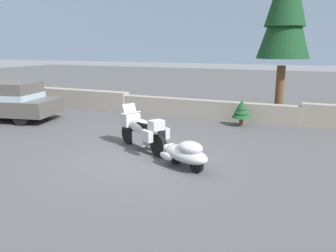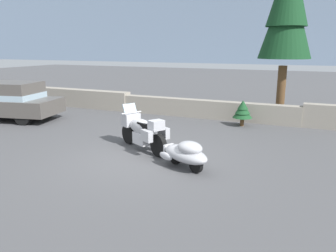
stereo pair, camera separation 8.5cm
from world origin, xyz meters
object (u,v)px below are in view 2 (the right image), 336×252
(touring_motorcycle, at_px, (142,130))
(car_shaped_trailer, at_px, (185,153))
(suv_at_left_edge, at_px, (5,100))
(pine_tree_tall, at_px, (288,0))

(touring_motorcycle, distance_m, car_shaped_trailer, 2.04)
(touring_motorcycle, bearing_deg, suv_at_left_edge, 169.20)
(touring_motorcycle, height_order, pine_tree_tall, pine_tree_tall)
(touring_motorcycle, xyz_separation_m, suv_at_left_edge, (-7.52, 1.44, 0.22))
(touring_motorcycle, distance_m, suv_at_left_edge, 7.66)
(touring_motorcycle, relative_size, suv_at_left_edge, 0.41)
(car_shaped_trailer, distance_m, suv_at_left_edge, 9.62)
(suv_at_left_edge, xyz_separation_m, pine_tree_tall, (10.83, 5.21, 4.14))
(car_shaped_trailer, height_order, suv_at_left_edge, suv_at_left_edge)
(touring_motorcycle, relative_size, pine_tree_tall, 0.26)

